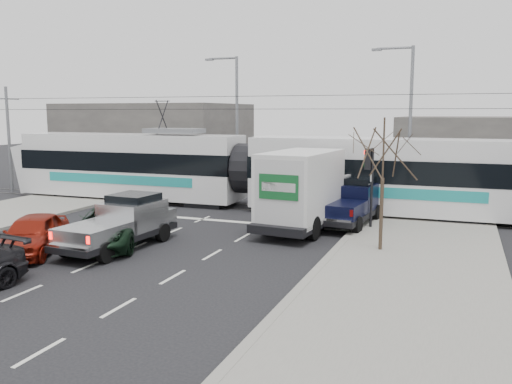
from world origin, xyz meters
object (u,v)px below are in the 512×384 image
(street_lamp_near, at_px, (407,116))
(navy_pickup, at_px, (351,202))
(green_car, at_px, (110,226))
(bare_tree, at_px, (383,154))
(box_truck, at_px, (306,191))
(tram, at_px, (246,170))
(silver_pickup, at_px, (123,222))
(street_lamp_far, at_px, (234,115))
(red_car, at_px, (33,234))
(traffic_signal, at_px, (369,170))

(street_lamp_near, bearing_deg, navy_pickup, -104.95)
(navy_pickup, bearing_deg, green_car, -131.96)
(bare_tree, relative_size, green_car, 0.89)
(box_truck, xyz_separation_m, navy_pickup, (1.78, 1.68, -0.70))
(tram, relative_size, navy_pickup, 5.40)
(silver_pickup, bearing_deg, bare_tree, 19.21)
(navy_pickup, bearing_deg, street_lamp_near, 81.06)
(bare_tree, distance_m, street_lamp_near, 11.58)
(tram, xyz_separation_m, box_truck, (4.72, -4.42, -0.33))
(street_lamp_far, distance_m, red_car, 18.77)
(green_car, bearing_deg, street_lamp_near, 34.71)
(silver_pickup, height_order, navy_pickup, navy_pickup)
(street_lamp_far, relative_size, tram, 0.31)
(bare_tree, distance_m, silver_pickup, 10.45)
(red_car, bearing_deg, green_car, 23.58)
(traffic_signal, bearing_deg, silver_pickup, -142.04)
(bare_tree, bearing_deg, silver_pickup, -164.48)
(street_lamp_far, distance_m, green_car, 16.79)
(street_lamp_far, bearing_deg, silver_pickup, -82.68)
(green_car, bearing_deg, street_lamp_far, 75.15)
(silver_pickup, distance_m, navy_pickup, 10.73)
(tram, relative_size, box_truck, 3.94)
(navy_pickup, bearing_deg, box_truck, -130.52)
(navy_pickup, xyz_separation_m, red_car, (-10.28, -9.59, -0.34))
(street_lamp_far, bearing_deg, green_car, -85.05)
(street_lamp_near, height_order, green_car, street_lamp_near)
(silver_pickup, xyz_separation_m, box_truck, (5.86, 5.85, 0.77))
(red_car, bearing_deg, traffic_signal, 14.75)
(tram, xyz_separation_m, red_car, (-3.79, -12.32, -1.36))
(bare_tree, distance_m, green_car, 11.14)
(traffic_signal, height_order, navy_pickup, traffic_signal)
(street_lamp_near, relative_size, tram, 0.31)
(box_truck, relative_size, green_car, 1.32)
(silver_pickup, relative_size, red_car, 1.30)
(bare_tree, bearing_deg, red_car, -158.95)
(green_car, bearing_deg, red_car, -153.03)
(street_lamp_near, bearing_deg, box_truck, -113.07)
(street_lamp_near, distance_m, navy_pickup, 7.98)
(bare_tree, relative_size, street_lamp_far, 0.56)
(traffic_signal, relative_size, box_truck, 0.48)
(street_lamp_near, bearing_deg, silver_pickup, -123.57)
(tram, xyz_separation_m, green_car, (-1.83, -10.23, -1.34))
(bare_tree, height_order, street_lamp_far, street_lamp_far)
(street_lamp_far, bearing_deg, red_car, -91.76)
(street_lamp_near, height_order, tram, street_lamp_near)
(silver_pickup, bearing_deg, tram, 87.32)
(box_truck, bearing_deg, street_lamp_near, 72.32)
(green_car, height_order, red_car, green_car)
(traffic_signal, height_order, silver_pickup, traffic_signal)
(bare_tree, height_order, red_car, bare_tree)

